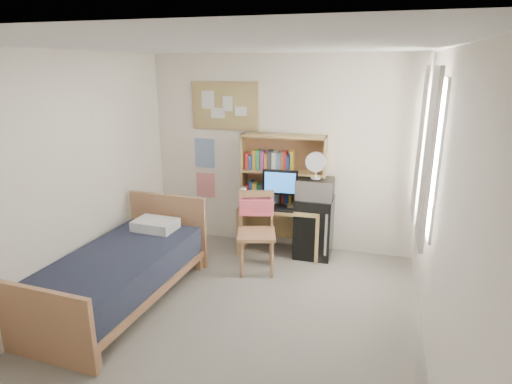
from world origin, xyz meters
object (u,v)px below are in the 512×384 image
(bulletin_board, at_px, (225,106))
(bed, at_px, (119,278))
(speaker_right, at_px, (303,202))
(monitor, at_px, (280,189))
(microwave, at_px, (315,188))
(desk, at_px, (280,229))
(desk_fan, at_px, (316,166))
(speaker_left, at_px, (258,199))
(desk_chair, at_px, (256,233))
(mini_fridge, at_px, (314,227))

(bulletin_board, xyz_separation_m, bed, (-0.49, -2.00, -1.64))
(bed, height_order, speaker_right, speaker_right)
(monitor, distance_m, microwave, 0.45)
(bed, height_order, monitor, monitor)
(desk, distance_m, desk_fan, 0.99)
(desk, relative_size, speaker_left, 6.18)
(microwave, bearing_deg, desk, -177.37)
(desk, relative_size, bed, 0.53)
(monitor, xyz_separation_m, speaker_left, (-0.30, -0.01, -0.16))
(bed, distance_m, desk_fan, 2.68)
(bed, height_order, desk_fan, desk_fan)
(desk, height_order, desk_chair, desk_chair)
(bulletin_board, bearing_deg, desk_chair, -51.91)
(desk, xyz_separation_m, desk_chair, (-0.16, -0.61, 0.16))
(bulletin_board, bearing_deg, monitor, -21.72)
(speaker_right, bearing_deg, bulletin_board, 161.70)
(mini_fridge, bearing_deg, speaker_left, -171.33)
(mini_fridge, distance_m, speaker_left, 0.83)
(mini_fridge, distance_m, speaker_right, 0.39)
(speaker_left, bearing_deg, bed, -125.14)
(speaker_left, relative_size, microwave, 0.38)
(speaker_left, xyz_separation_m, microwave, (0.74, 0.09, 0.18))
(bulletin_board, relative_size, speaker_right, 5.33)
(mini_fridge, distance_m, desk_fan, 0.82)
(desk, height_order, monitor, monitor)
(speaker_left, bearing_deg, desk, 11.31)
(speaker_left, bearing_deg, monitor, 0.00)
(mini_fridge, xyz_separation_m, desk_fan, (-0.00, -0.02, 0.82))
(desk_chair, height_order, mini_fridge, desk_chair)
(bulletin_board, distance_m, desk, 1.83)
(bed, distance_m, speaker_left, 2.01)
(bed, bearing_deg, speaker_left, 60.34)
(speaker_right, bearing_deg, microwave, 22.87)
(desk_chair, distance_m, mini_fridge, 0.89)
(desk_fan, bearing_deg, bed, -135.96)
(desk_chair, height_order, speaker_right, desk_chair)
(mini_fridge, xyz_separation_m, microwave, (-0.00, -0.02, 0.53))
(mini_fridge, bearing_deg, desk_fan, -90.00)
(bed, relative_size, desk_fan, 6.44)
(speaker_left, bearing_deg, speaker_right, 0.00)
(bulletin_board, distance_m, desk_chair, 1.83)
(monitor, relative_size, speaker_right, 2.77)
(bed, xyz_separation_m, speaker_right, (1.66, 1.67, 0.48))
(speaker_right, relative_size, microwave, 0.39)
(speaker_left, bearing_deg, microwave, 4.71)
(bed, xyz_separation_m, monitor, (1.36, 1.66, 0.64))
(mini_fridge, height_order, bed, mini_fridge)
(desk, height_order, speaker_right, speaker_right)
(mini_fridge, relative_size, desk_fan, 2.55)
(speaker_left, bearing_deg, bulletin_board, 145.29)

